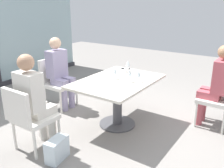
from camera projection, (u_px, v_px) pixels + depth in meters
ground_plane at (117, 124)px, 3.86m from camera, size 12.00×12.00×0.00m
dining_table_main at (117, 91)px, 3.68m from camera, size 1.36×0.96×0.73m
chair_front_right at (222, 97)px, 3.63m from camera, size 0.46×0.50×0.87m
chair_far_left at (28, 115)px, 3.03m from camera, size 0.50×0.46×0.87m
chair_near_window at (56, 80)px, 4.41m from camera, size 0.46×0.51×0.87m
person_front_right at (216, 82)px, 3.62m from camera, size 0.34×0.39×1.26m
person_far_left at (34, 97)px, 3.05m from camera, size 0.39×0.34×1.26m
person_near_window at (60, 70)px, 4.28m from camera, size 0.34×0.39×1.26m
wine_glass_0 at (129, 73)px, 3.52m from camera, size 0.07×0.07×0.18m
wine_glass_1 at (128, 63)px, 4.05m from camera, size 0.07×0.07×0.18m
wine_glass_2 at (115, 71)px, 3.62m from camera, size 0.07×0.07×0.18m
wine_glass_3 at (139, 74)px, 3.48m from camera, size 0.07×0.07×0.18m
coffee_cup at (126, 71)px, 3.96m from camera, size 0.08×0.08×0.09m
cell_phone_on_table at (126, 69)px, 4.22m from camera, size 0.11×0.16×0.01m
handbag_1 at (57, 149)px, 2.96m from camera, size 0.32×0.21×0.28m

